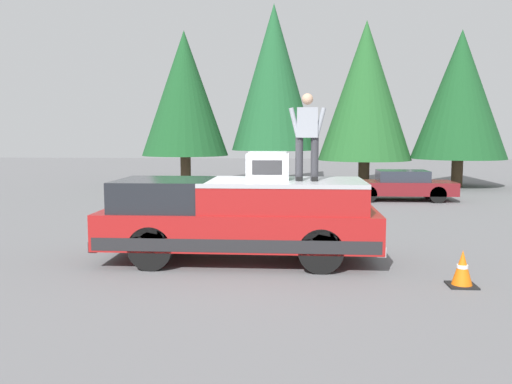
# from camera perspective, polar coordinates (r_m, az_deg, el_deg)

# --- Properties ---
(ground_plane) EXTENTS (90.00, 90.00, 0.00)m
(ground_plane) POSITION_cam_1_polar(r_m,az_deg,el_deg) (11.05, -2.72, -7.23)
(ground_plane) COLOR slate
(pickup_truck) EXTENTS (2.01, 5.54, 1.65)m
(pickup_truck) POSITION_cam_1_polar(r_m,az_deg,el_deg) (10.84, -1.74, -2.78)
(pickup_truck) COLOR maroon
(pickup_truck) RESTS_ON ground
(compressor_unit) EXTENTS (0.65, 0.84, 0.56)m
(compressor_unit) POSITION_cam_1_polar(r_m,az_deg,el_deg) (10.79, 1.27, 2.81)
(compressor_unit) COLOR silver
(compressor_unit) RESTS_ON pickup_truck
(person_on_truck_bed) EXTENTS (0.29, 0.72, 1.69)m
(person_on_truck_bed) POSITION_cam_1_polar(r_m,az_deg,el_deg) (10.52, 5.45, 6.10)
(person_on_truck_bed) COLOR #333338
(person_on_truck_bed) RESTS_ON pickup_truck
(parked_car_maroon) EXTENTS (1.64, 4.10, 1.16)m
(parked_car_maroon) POSITION_cam_1_polar(r_m,az_deg,el_deg) (21.44, 15.04, 0.69)
(parked_car_maroon) COLOR maroon
(parked_car_maroon) RESTS_ON ground
(traffic_cone) EXTENTS (0.47, 0.47, 0.62)m
(traffic_cone) POSITION_cam_1_polar(r_m,az_deg,el_deg) (9.78, 21.05, -7.68)
(traffic_cone) COLOR black
(traffic_cone) RESTS_ON ground
(conifer_far_left) EXTENTS (4.45, 4.45, 7.46)m
(conifer_far_left) POSITION_cam_1_polar(r_m,az_deg,el_deg) (27.73, 20.85, 9.61)
(conifer_far_left) COLOR #4C3826
(conifer_far_left) RESTS_ON ground
(conifer_left) EXTENTS (4.62, 4.62, 8.09)m
(conifer_left) POSITION_cam_1_polar(r_m,az_deg,el_deg) (27.59, 11.55, 10.45)
(conifer_left) COLOR #4C3826
(conifer_left) RESTS_ON ground
(conifer_center_left) EXTENTS (4.26, 4.26, 9.00)m
(conifer_center_left) POSITION_cam_1_polar(r_m,az_deg,el_deg) (27.60, 1.90, 12.00)
(conifer_center_left) COLOR #4C3826
(conifer_center_left) RESTS_ON ground
(conifer_center_right) EXTENTS (4.21, 4.21, 7.51)m
(conifer_center_right) POSITION_cam_1_polar(r_m,az_deg,el_deg) (26.75, -7.58, 10.29)
(conifer_center_right) COLOR #4C3826
(conifer_center_right) RESTS_ON ground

